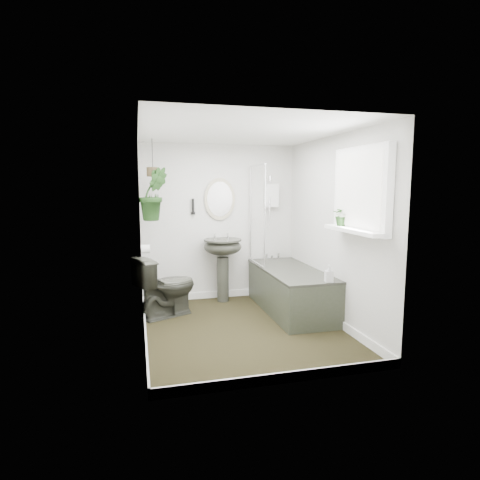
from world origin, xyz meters
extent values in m
cube|color=black|center=(0.00, 0.00, -0.01)|extent=(2.30, 2.80, 0.02)
cube|color=white|center=(0.00, 0.00, 2.31)|extent=(2.30, 2.80, 0.02)
cube|color=silver|center=(0.00, 1.41, 1.15)|extent=(2.30, 0.02, 2.30)
cube|color=silver|center=(0.00, -1.41, 1.15)|extent=(2.30, 0.02, 2.30)
cube|color=silver|center=(-1.16, 0.00, 1.15)|extent=(0.02, 2.80, 2.30)
cube|color=silver|center=(1.16, 0.00, 1.15)|extent=(0.02, 2.80, 2.30)
cube|color=white|center=(0.00, 0.00, 0.05)|extent=(2.30, 2.80, 0.10)
cube|color=white|center=(0.80, 1.34, 1.55)|extent=(0.20, 0.10, 0.35)
ellipsoid|color=#B9AF8F|center=(0.01, 1.37, 1.50)|extent=(0.46, 0.03, 0.62)
cylinder|color=black|center=(-0.39, 1.36, 1.40)|extent=(0.04, 0.04, 0.22)
cylinder|color=white|center=(-1.10, 0.70, 0.90)|extent=(0.11, 0.11, 0.11)
cube|color=white|center=(1.09, -0.70, 1.65)|extent=(0.08, 1.00, 0.90)
cube|color=white|center=(1.02, -0.70, 1.23)|extent=(0.18, 1.00, 0.04)
cube|color=white|center=(1.04, -0.70, 1.65)|extent=(0.01, 0.86, 0.76)
imported|color=#2D2F27|center=(-0.85, 0.71, 0.40)|extent=(0.90, 0.73, 0.80)
imported|color=black|center=(1.04, -0.40, 1.37)|extent=(0.26, 0.24, 0.24)
imported|color=black|center=(-0.97, 0.95, 1.59)|extent=(0.44, 0.38, 0.70)
imported|color=black|center=(0.96, -0.29, 0.68)|extent=(0.11, 0.11, 0.20)
cylinder|color=#4A3D25|center=(-0.97, 0.95, 1.88)|extent=(0.16, 0.16, 0.12)
camera|label=1|loc=(-1.19, -4.46, 1.70)|focal=30.00mm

